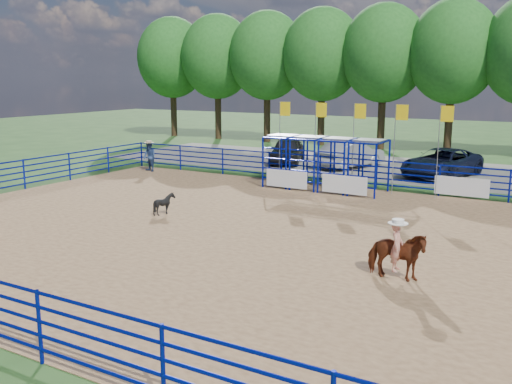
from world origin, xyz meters
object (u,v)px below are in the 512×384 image
Objects in this scene: horse_and_rider at (397,251)px; spectator_cowboy at (149,156)px; car_c at (442,163)px; car_a at (287,150)px; calf at (164,204)px; car_b at (350,155)px.

horse_and_rider is 1.33× the size of spectator_cowboy.
horse_and_rider is at bearing -66.15° from car_c.
horse_and_rider is 0.51× the size of car_a.
calf is at bearing -100.38° from car_a.
car_a is (-12.42, 17.86, -0.04)m from horse_and_rider.
calf is at bearing -102.08° from car_c.
horse_and_rider reaches higher than spectator_cowboy.
spectator_cowboy is 0.32× the size of car_c.
spectator_cowboy is at bearing 16.21° from calf.
horse_and_rider reaches higher than calf.
calf is 0.18× the size of car_b.
car_a is at bearing 124.82° from horse_and_rider.
car_b is (4.23, 0.19, -0.00)m from car_a.
spectator_cowboy is at bearing 55.63° from car_b.
car_b is 0.86× the size of car_c.
car_a is at bearing -167.35° from car_c.
car_b is at bearing -16.18° from car_a.
horse_and_rider reaches higher than car_b.
horse_and_rider reaches higher than car_c.
horse_and_rider is 17.60m from car_c.
calf is 11.03m from spectator_cowboy.
car_a reaches higher than car_c.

